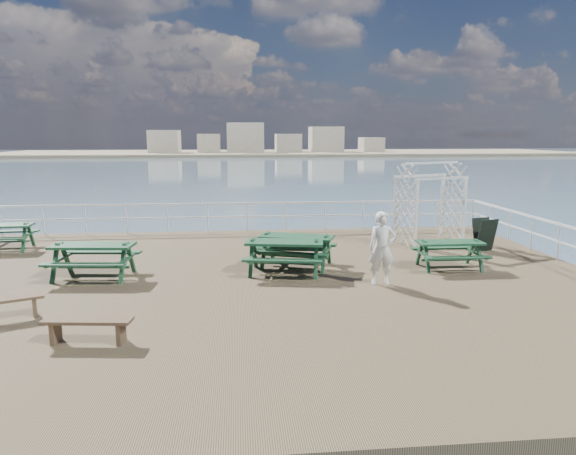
# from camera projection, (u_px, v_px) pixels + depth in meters

# --- Properties ---
(ground) EXTENTS (18.00, 14.00, 0.30)m
(ground) POSITION_uv_depth(u_px,v_px,m) (253.00, 288.00, 12.70)
(ground) COLOR brown
(ground) RESTS_ON ground
(sea_backdrop) EXTENTS (300.00, 300.00, 9.20)m
(sea_backdrop) POSITION_uv_depth(u_px,v_px,m) (283.00, 149.00, 145.25)
(sea_backdrop) COLOR #425A70
(sea_backdrop) RESTS_ON ground
(railing) EXTENTS (17.77, 13.76, 1.10)m
(railing) POSITION_uv_depth(u_px,v_px,m) (248.00, 229.00, 15.02)
(railing) COLOR silver
(railing) RESTS_ON ground
(picnic_table_a) EXTENTS (1.96, 1.61, 0.92)m
(picnic_table_a) POSITION_uv_depth(u_px,v_px,m) (0.00, 232.00, 16.11)
(picnic_table_a) COLOR #14371E
(picnic_table_a) RESTS_ON ground
(picnic_table_b) EXTENTS (2.43, 2.20, 0.97)m
(picnic_table_b) POSITION_uv_depth(u_px,v_px,m) (296.00, 244.00, 14.11)
(picnic_table_b) COLOR #14371E
(picnic_table_b) RESTS_ON ground
(picnic_table_c) EXTENTS (1.76, 1.43, 0.85)m
(picnic_table_c) POSITION_uv_depth(u_px,v_px,m) (450.00, 249.00, 13.87)
(picnic_table_c) COLOR #14371E
(picnic_table_c) RESTS_ON ground
(picnic_table_d) EXTENTS (2.17, 1.82, 0.98)m
(picnic_table_d) POSITION_uv_depth(u_px,v_px,m) (93.00, 253.00, 12.96)
(picnic_table_d) COLOR #14371E
(picnic_table_d) RESTS_ON ground
(picnic_table_e) EXTENTS (2.25, 1.93, 0.97)m
(picnic_table_e) POSITION_uv_depth(u_px,v_px,m) (284.00, 250.00, 13.39)
(picnic_table_e) COLOR #14371E
(picnic_table_e) RESTS_ON ground
(flat_bench_near) EXTENTS (1.52, 0.92, 0.43)m
(flat_bench_near) POSITION_uv_depth(u_px,v_px,m) (2.00, 304.00, 10.02)
(flat_bench_near) COLOR brown
(flat_bench_near) RESTS_ON ground
(flat_bench_far) EXTENTS (1.57, 0.54, 0.44)m
(flat_bench_far) POSITION_uv_depth(u_px,v_px,m) (88.00, 325.00, 8.91)
(flat_bench_far) COLOR brown
(flat_bench_far) RESTS_ON ground
(trellis_arbor) EXTENTS (2.44, 1.81, 2.71)m
(trellis_arbor) POSITION_uv_depth(u_px,v_px,m) (430.00, 207.00, 17.09)
(trellis_arbor) COLOR silver
(trellis_arbor) RESTS_ON ground
(sandwich_board) EXTENTS (0.73, 0.62, 1.05)m
(sandwich_board) POSITION_uv_depth(u_px,v_px,m) (484.00, 235.00, 15.95)
(sandwich_board) COLOR black
(sandwich_board) RESTS_ON ground
(person) EXTENTS (0.68, 0.47, 1.78)m
(person) POSITION_uv_depth(u_px,v_px,m) (382.00, 248.00, 12.34)
(person) COLOR white
(person) RESTS_ON ground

